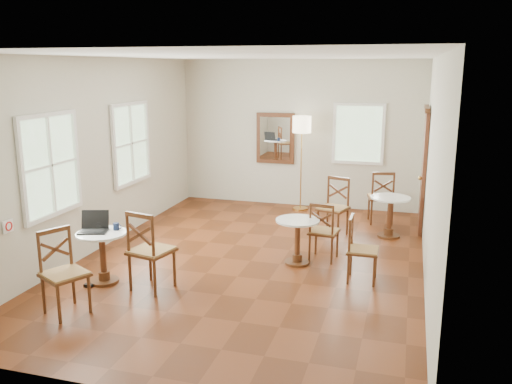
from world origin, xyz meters
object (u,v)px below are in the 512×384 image
Objects in this scene: chair_back_b at (334,207)px; power_adapter at (88,286)px; cafe_table_mid at (297,236)px; mouse at (102,230)px; laptop at (94,226)px; chair_near_a at (150,250)px; navy_mug at (116,227)px; chair_near_b at (63,273)px; chair_mid_a at (324,231)px; chair_back_a at (381,197)px; cafe_table_back at (390,212)px; chair_mid_b at (361,249)px; cafe_table_near at (103,252)px; floor_lamp at (302,131)px; water_glass at (98,226)px.

chair_back_b reaches higher than power_adapter.
mouse is (-2.39, -1.35, 0.30)m from cafe_table_mid.
chair_back_b reaches higher than laptop.
navy_mug is (-0.59, 0.19, 0.22)m from chair_near_a.
chair_mid_a is (2.64, 2.62, -0.05)m from chair_near_b.
chair_back_a is at bearing 49.66° from power_adapter.
laptop is at bearing -140.51° from cafe_table_back.
chair_mid_b is 0.91× the size of chair_back_a.
chair_back_b reaches higher than chair_mid_b.
cafe_table_near is 6.48× the size of power_adapter.
laptop reaches higher than cafe_table_near.
floor_lamp is 4.34× the size of laptop.
water_glass reaches higher than power_adapter.
cafe_table_mid is 0.75× the size of chair_mid_a.
cafe_table_near is at bearing -111.78° from floor_lamp.
cafe_table_mid is 0.96× the size of cafe_table_back.
mouse is (-2.74, -1.62, 0.27)m from chair_mid_a.
chair_back_a reaches higher than water_glass.
cafe_table_mid is 3.29m from chair_near_b.
chair_mid_a is 2.06× the size of laptop.
cafe_table_near is 3.19m from chair_mid_a.
navy_mug reaches higher than power_adapter.
chair_near_b is (-0.66, -0.90, -0.03)m from chair_near_a.
mouse is (-0.09, 1.01, 0.22)m from chair_near_b.
cafe_table_back is at bearing 53.77° from cafe_table_mid.
mouse is at bearing -116.20° from chair_back_b.
chair_back_b reaches higher than chair_mid_a.
laptop is at bearing -156.23° from navy_mug.
water_glass is (-0.10, 0.09, 0.32)m from cafe_table_near.
laptop is 3.55× the size of navy_mug.
water_glass is at bearing -140.81° from cafe_table_back.
cafe_table_back is 4.86m from laptop.
laptop reaches higher than chair_mid_b.
chair_back_b reaches higher than cafe_table_near.
floor_lamp is at bearing 67.91° from power_adapter.
chair_mid_b reaches higher than mouse.
navy_mug is (-2.23, -1.26, 0.33)m from cafe_table_mid.
chair_near_a is 9.90× the size of power_adapter.
chair_mid_b is 3.56m from water_glass.
chair_mid_b is (3.33, 1.02, 0.01)m from cafe_table_near.
mouse is (-3.44, -3.88, 0.23)m from chair_back_a.
mouse is at bearing -140.02° from cafe_table_back.
chair_near_b is at bearing -107.67° from floor_lamp.
laptop reaches higher than chair_mid_a.
cafe_table_mid is 1.55× the size of laptop.
chair_mid_b is 10.73× the size of mouse.
navy_mug is at bearing -5.42° from chair_near_a.
chair_back_b is 2.29× the size of laptop.
cafe_table_mid is at bearing -79.34° from floor_lamp.
cafe_table_back is 0.70× the size of chair_near_b.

